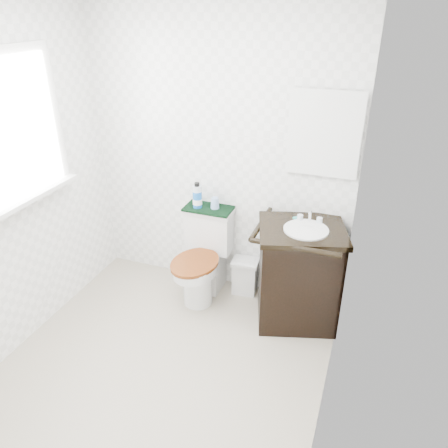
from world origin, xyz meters
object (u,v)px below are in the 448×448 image
Objects in this scene: vanity at (299,273)px; cup at (215,203)px; toilet at (204,260)px; mouthwash_bottle at (197,196)px; trash_bin at (245,276)px.

cup is (-0.76, 0.20, 0.39)m from vanity.
toilet is 3.49× the size of mouthwash_bottle.
vanity is 10.01× the size of cup.
trash_bin is at bearing 4.47° from mouthwash_bottle.
cup is (0.14, 0.03, -0.05)m from mouthwash_bottle.
vanity is 1.02m from mouthwash_bottle.
toilet is at bearing -158.35° from trash_bin.
vanity reaches higher than trash_bin.
mouthwash_bottle is at bearing -175.53° from trash_bin.
trash_bin is 3.50× the size of cup.
cup reaches higher than toilet.
vanity reaches higher than toilet.
cup is at bearing 67.65° from toilet.
toilet is 8.20× the size of cup.
vanity is at bearing -4.67° from toilet.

